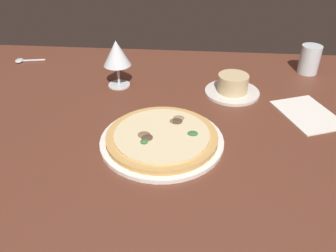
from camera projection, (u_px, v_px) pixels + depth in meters
dining_table at (174, 137)px, 88.89cm from camera, size 150.00×110.00×4.00cm
pizza_main at (162, 138)px, 82.81cm from camera, size 29.57×29.57×3.39cm
ramekin_on_saucer at (233, 86)px, 103.08cm from camera, size 16.27×16.27×5.96cm
wine_glass_far at (117, 54)px, 103.10cm from camera, size 8.34×8.34×14.53cm
water_glass at (309, 61)px, 114.64cm from camera, size 6.53×6.53×9.32cm
paper_menu at (308, 114)px, 94.10cm from camera, size 18.67×21.58×0.30cm
spoon at (23, 60)px, 124.32cm from camera, size 10.70×4.46×1.00cm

